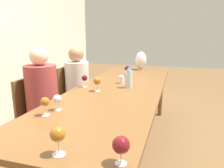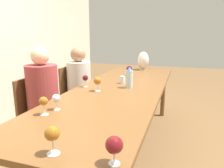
% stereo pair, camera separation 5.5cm
% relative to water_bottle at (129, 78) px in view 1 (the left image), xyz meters
% --- Properties ---
extents(ground_plane, '(14.00, 14.00, 0.00)m').
position_rel_water_bottle_xyz_m(ground_plane, '(-0.08, 0.10, -0.89)').
color(ground_plane, brown).
extents(dining_table, '(2.95, 0.93, 0.78)m').
position_rel_water_bottle_xyz_m(dining_table, '(-0.08, 0.10, -0.18)').
color(dining_table, brown).
rests_on(dining_table, ground_plane).
extents(water_bottle, '(0.08, 0.08, 0.23)m').
position_rel_water_bottle_xyz_m(water_bottle, '(0.00, 0.00, 0.00)').
color(water_bottle, '#ADCCD6').
rests_on(water_bottle, dining_table).
extents(water_tumbler, '(0.06, 0.06, 0.09)m').
position_rel_water_bottle_xyz_m(water_tumbler, '(0.18, 0.13, -0.07)').
color(water_tumbler, silver).
rests_on(water_tumbler, dining_table).
extents(vase, '(0.18, 0.18, 0.29)m').
position_rel_water_bottle_xyz_m(vase, '(1.23, 0.08, 0.04)').
color(vase, silver).
rests_on(vase, dining_table).
extents(wine_glass_0, '(0.06, 0.06, 0.13)m').
position_rel_water_bottle_xyz_m(wine_glass_0, '(-0.11, 0.48, -0.02)').
color(wine_glass_0, silver).
rests_on(wine_glass_0, dining_table).
extents(wine_glass_1, '(0.08, 0.08, 0.14)m').
position_rel_water_bottle_xyz_m(wine_glass_1, '(-1.42, -0.28, -0.02)').
color(wine_glass_1, silver).
rests_on(wine_glass_1, dining_table).
extents(wine_glass_2, '(0.07, 0.07, 0.13)m').
position_rel_water_bottle_xyz_m(wine_glass_2, '(-0.87, 0.37, -0.02)').
color(wine_glass_2, silver).
rests_on(wine_glass_2, dining_table).
extents(wine_glass_3, '(0.07, 0.07, 0.14)m').
position_rel_water_bottle_xyz_m(wine_glass_3, '(-0.99, 0.40, -0.01)').
color(wine_glass_3, silver).
rests_on(wine_glass_3, dining_table).
extents(wine_glass_4, '(0.08, 0.08, 0.15)m').
position_rel_water_bottle_xyz_m(wine_glass_4, '(-0.24, 0.28, -0.01)').
color(wine_glass_4, silver).
rests_on(wine_glass_4, dining_table).
extents(wine_glass_5, '(0.08, 0.08, 0.14)m').
position_rel_water_bottle_xyz_m(wine_glass_5, '(0.65, 0.16, -0.01)').
color(wine_glass_5, silver).
rests_on(wine_glass_5, dining_table).
extents(wine_glass_6, '(0.08, 0.08, 0.15)m').
position_rel_water_bottle_xyz_m(wine_glass_6, '(-1.44, 0.03, -0.00)').
color(wine_glass_6, silver).
rests_on(wine_glass_6, dining_table).
extents(chair_near, '(0.44, 0.44, 0.89)m').
position_rel_water_bottle_xyz_m(chair_near, '(-0.35, 0.95, -0.41)').
color(chair_near, brown).
rests_on(chair_near, ground_plane).
extents(chair_far, '(0.44, 0.44, 0.89)m').
position_rel_water_bottle_xyz_m(chair_far, '(0.52, 0.95, -0.41)').
color(chair_far, brown).
rests_on(chair_far, ground_plane).
extents(person_near, '(0.34, 0.34, 1.23)m').
position_rel_water_bottle_xyz_m(person_near, '(-0.35, 0.87, -0.23)').
color(person_near, '#2D2D38').
rests_on(person_near, ground_plane).
extents(person_far, '(0.34, 0.34, 1.18)m').
position_rel_water_bottle_xyz_m(person_far, '(0.52, 0.87, -0.26)').
color(person_far, '#2D2D38').
rests_on(person_far, ground_plane).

